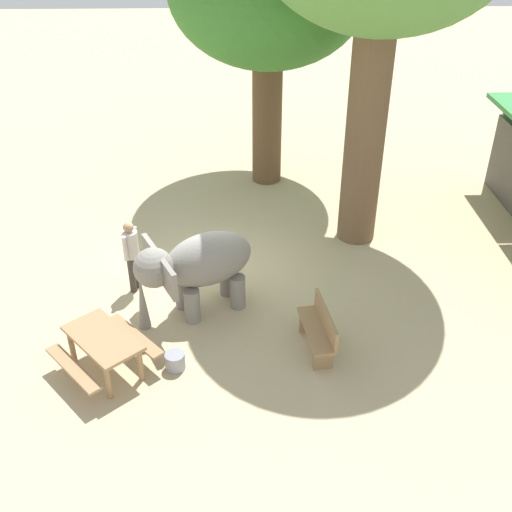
{
  "coord_description": "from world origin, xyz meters",
  "views": [
    {
      "loc": [
        11.31,
        0.73,
        7.61
      ],
      "look_at": [
        0.63,
        1.05,
        0.8
      ],
      "focal_mm": 43.02,
      "sensor_mm": 36.0,
      "label": 1
    }
  ],
  "objects_px": {
    "person_handler": "(131,251)",
    "picnic_table_near": "(104,345)",
    "elephant": "(197,265)",
    "wooden_bench": "(320,329)",
    "feed_bucket": "(175,361)"
  },
  "relations": [
    {
      "from": "elephant",
      "to": "feed_bucket",
      "type": "height_order",
      "value": "elephant"
    },
    {
      "from": "person_handler",
      "to": "picnic_table_near",
      "type": "height_order",
      "value": "person_handler"
    },
    {
      "from": "wooden_bench",
      "to": "feed_bucket",
      "type": "bearing_deg",
      "value": 91.57
    },
    {
      "from": "person_handler",
      "to": "picnic_table_near",
      "type": "distance_m",
      "value": 2.53
    },
    {
      "from": "person_handler",
      "to": "feed_bucket",
      "type": "relative_size",
      "value": 4.5
    },
    {
      "from": "elephant",
      "to": "wooden_bench",
      "type": "height_order",
      "value": "elephant"
    },
    {
      "from": "wooden_bench",
      "to": "feed_bucket",
      "type": "relative_size",
      "value": 4.01
    },
    {
      "from": "elephant",
      "to": "wooden_bench",
      "type": "bearing_deg",
      "value": 125.24
    },
    {
      "from": "wooden_bench",
      "to": "picnic_table_near",
      "type": "xyz_separation_m",
      "value": [
        0.47,
        -3.83,
        0.12
      ]
    },
    {
      "from": "person_handler",
      "to": "picnic_table_near",
      "type": "relative_size",
      "value": 0.77
    },
    {
      "from": "wooden_bench",
      "to": "feed_bucket",
      "type": "xyz_separation_m",
      "value": [
        0.45,
        -2.62,
        -0.31
      ]
    },
    {
      "from": "person_handler",
      "to": "feed_bucket",
      "type": "xyz_separation_m",
      "value": [
        2.47,
        1.04,
        -0.79
      ]
    },
    {
      "from": "person_handler",
      "to": "picnic_table_near",
      "type": "xyz_separation_m",
      "value": [
        2.5,
        -0.17,
        -0.36
      ]
    },
    {
      "from": "picnic_table_near",
      "to": "feed_bucket",
      "type": "height_order",
      "value": "picnic_table_near"
    },
    {
      "from": "picnic_table_near",
      "to": "feed_bucket",
      "type": "xyz_separation_m",
      "value": [
        -0.03,
        1.21,
        -0.43
      ]
    }
  ]
}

